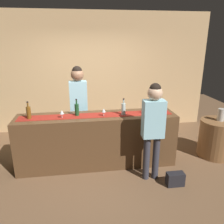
# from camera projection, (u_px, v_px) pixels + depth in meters

# --- Properties ---
(ground_plane) EXTENTS (10.00, 10.00, 0.00)m
(ground_plane) POSITION_uv_depth(u_px,v_px,m) (98.00, 163.00, 4.26)
(ground_plane) COLOR brown
(back_wall) EXTENTS (6.00, 0.12, 2.90)m
(back_wall) POSITION_uv_depth(u_px,v_px,m) (90.00, 73.00, 5.60)
(back_wall) COLOR tan
(back_wall) RESTS_ON ground
(bar_counter) EXTENTS (2.84, 0.60, 0.96)m
(bar_counter) POSITION_uv_depth(u_px,v_px,m) (97.00, 140.00, 4.11)
(bar_counter) COLOR #543821
(bar_counter) RESTS_ON ground
(counter_runner_cloth) EXTENTS (2.70, 0.28, 0.01)m
(counter_runner_cloth) POSITION_uv_depth(u_px,v_px,m) (97.00, 115.00, 3.96)
(counter_runner_cloth) COLOR maroon
(counter_runner_cloth) RESTS_ON bar_counter
(wine_bottle_amber) EXTENTS (0.07, 0.07, 0.30)m
(wine_bottle_amber) POSITION_uv_depth(u_px,v_px,m) (29.00, 112.00, 3.76)
(wine_bottle_amber) COLOR brown
(wine_bottle_amber) RESTS_ON bar_counter
(wine_bottle_green) EXTENTS (0.07, 0.07, 0.30)m
(wine_bottle_green) POSITION_uv_depth(u_px,v_px,m) (77.00, 110.00, 3.91)
(wine_bottle_green) COLOR #194723
(wine_bottle_green) RESTS_ON bar_counter
(wine_bottle_clear) EXTENTS (0.07, 0.07, 0.30)m
(wine_bottle_clear) POSITION_uv_depth(u_px,v_px,m) (123.00, 109.00, 3.95)
(wine_bottle_clear) COLOR #B2C6C1
(wine_bottle_clear) RESTS_ON bar_counter
(wine_glass_near_customer) EXTENTS (0.07, 0.07, 0.14)m
(wine_glass_near_customer) POSITION_uv_depth(u_px,v_px,m) (104.00, 111.00, 3.88)
(wine_glass_near_customer) COLOR silver
(wine_glass_near_customer) RESTS_ON bar_counter
(wine_glass_mid_counter) EXTENTS (0.07, 0.07, 0.14)m
(wine_glass_mid_counter) POSITION_uv_depth(u_px,v_px,m) (62.00, 112.00, 3.78)
(wine_glass_mid_counter) COLOR silver
(wine_glass_mid_counter) RESTS_ON bar_counter
(wine_glass_far_end) EXTENTS (0.07, 0.07, 0.14)m
(wine_glass_far_end) POSITION_uv_depth(u_px,v_px,m) (145.00, 108.00, 4.03)
(wine_glass_far_end) COLOR silver
(wine_glass_far_end) RESTS_ON bar_counter
(bartender) EXTENTS (0.35, 0.25, 1.77)m
(bartender) POSITION_uv_depth(u_px,v_px,m) (78.00, 100.00, 4.42)
(bartender) COLOR #26262B
(bartender) RESTS_ON ground
(customer_sipping) EXTENTS (0.35, 0.23, 1.63)m
(customer_sipping) POSITION_uv_depth(u_px,v_px,m) (153.00, 123.00, 3.50)
(customer_sipping) COLOR #33333D
(customer_sipping) RESTS_ON ground
(round_side_table) EXTENTS (0.68, 0.68, 0.74)m
(round_side_table) POSITION_uv_depth(u_px,v_px,m) (217.00, 138.00, 4.45)
(round_side_table) COLOR brown
(round_side_table) RESTS_ON ground
(vase_on_side_table) EXTENTS (0.13, 0.13, 0.24)m
(vase_on_side_table) POSITION_uv_depth(u_px,v_px,m) (221.00, 115.00, 4.31)
(vase_on_side_table) COLOR #B7B2A8
(vase_on_side_table) RESTS_ON round_side_table
(handbag) EXTENTS (0.28, 0.14, 0.22)m
(handbag) POSITION_uv_depth(u_px,v_px,m) (175.00, 179.00, 3.58)
(handbag) COLOR black
(handbag) RESTS_ON ground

